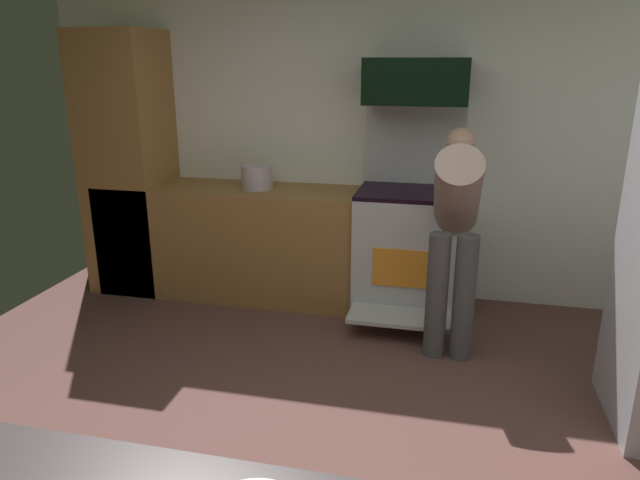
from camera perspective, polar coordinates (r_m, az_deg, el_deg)
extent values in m
cube|color=brown|center=(3.01, -3.38, -21.26)|extent=(5.20, 4.80, 0.02)
cube|color=white|center=(4.68, 4.47, 10.36)|extent=(5.20, 0.12, 2.60)
cube|color=olive|center=(4.74, -7.27, -0.18)|extent=(2.40, 0.60, 0.90)
cube|color=olive|center=(5.03, -18.39, 7.14)|extent=(0.60, 0.60, 2.10)
cube|color=silver|center=(4.45, 8.63, -1.27)|extent=(0.76, 0.64, 0.92)
cube|color=black|center=(4.32, 8.91, 4.70)|extent=(0.76, 0.64, 0.03)
cube|color=silver|center=(4.55, 9.39, 9.43)|extent=(0.76, 0.06, 0.61)
cube|color=orange|center=(4.15, 8.25, -2.81)|extent=(0.44, 0.01, 0.28)
cube|color=silver|center=(4.12, 7.88, -7.58)|extent=(0.72, 0.32, 0.03)
cube|color=black|center=(4.32, 9.52, 15.25)|extent=(0.74, 0.38, 0.32)
cylinder|color=#4A4A4A|center=(3.80, 11.50, -5.44)|extent=(0.14, 0.14, 0.84)
cylinder|color=#4A4A4A|center=(3.80, 14.07, -5.61)|extent=(0.14, 0.14, 0.84)
cylinder|color=gray|center=(3.83, 13.47, 4.67)|extent=(0.30, 0.68, 0.66)
sphere|color=tan|center=(4.07, 13.75, 9.38)|extent=(0.20, 0.20, 0.20)
cylinder|color=#BEB1BD|center=(4.57, -6.27, 6.23)|extent=(0.24, 0.24, 0.18)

